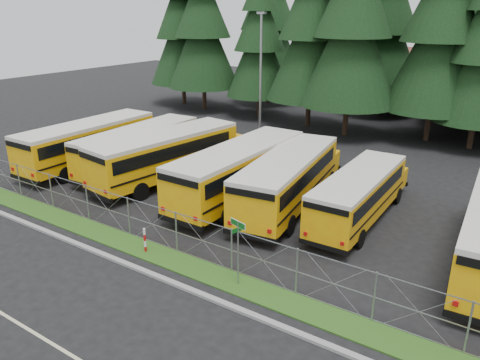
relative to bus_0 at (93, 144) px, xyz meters
name	(u,v)px	position (x,y,z in m)	size (l,w,h in m)	color
ground	(208,249)	(14.04, -5.33, -1.55)	(120.00, 120.00, 0.00)	black
curb	(162,278)	(14.04, -8.43, -1.49)	(50.00, 0.25, 0.12)	gray
grass_verge	(184,264)	(14.04, -7.03, -1.52)	(50.00, 1.40, 0.06)	#264D16
road_lane_line	(59,348)	(14.04, -13.33, -1.55)	(50.00, 0.12, 0.01)	beige
chainlink_fence	(194,238)	(14.04, -6.33, -0.55)	(44.00, 0.10, 2.00)	gray
bus_0	(93,144)	(0.00, 0.00, 0.00)	(2.80, 11.85, 3.11)	#FBB807
bus_1	(143,149)	(3.60, 1.18, -0.07)	(2.68, 11.34, 2.97)	#FBB807
bus_2	(171,156)	(6.49, 0.75, 0.02)	(2.83, 12.01, 3.15)	#FBB807
bus_4	(243,172)	(11.97, 0.70, 0.03)	(2.85, 12.08, 3.17)	#FBB807
bus_5	(290,181)	(14.78, 1.14, -0.03)	(2.74, 11.60, 3.04)	#FBB807
bus_6	(360,196)	(18.62, 1.58, -0.23)	(2.39, 10.11, 2.65)	#FBB807
street_sign	(238,239)	(16.82, -7.00, 0.48)	(0.81, 0.54, 2.81)	gray
striped_bollard	(145,241)	(11.88, -7.15, -0.95)	(0.11, 0.11, 1.20)	#B20C0C
light_standard	(261,72)	(5.85, 12.57, 3.95)	(0.70, 0.35, 10.14)	gray
conifer_0	(181,31)	(-9.61, 21.04, 6.45)	(7.23, 7.23, 16.00)	black
conifer_1	(203,29)	(-5.54, 19.65, 6.78)	(7.53, 7.53, 16.66)	black
conifer_2	(260,43)	(1.26, 19.87, 5.65)	(6.51, 6.51, 14.40)	black
conifer_3	(312,29)	(7.22, 18.93, 7.08)	(7.81, 7.81, 17.27)	black
conifer_4	(353,26)	(11.38, 17.69, 7.48)	(8.17, 8.17, 18.06)	black
conifer_5	(441,30)	(17.71, 19.83, 7.21)	(7.93, 7.93, 17.53)	black
conifer_10	(269,21)	(-1.80, 26.72, 7.45)	(8.14, 8.14, 18.00)	black
conifer_11	(386,25)	(11.01, 27.54, 7.31)	(8.02, 8.02, 17.73)	black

